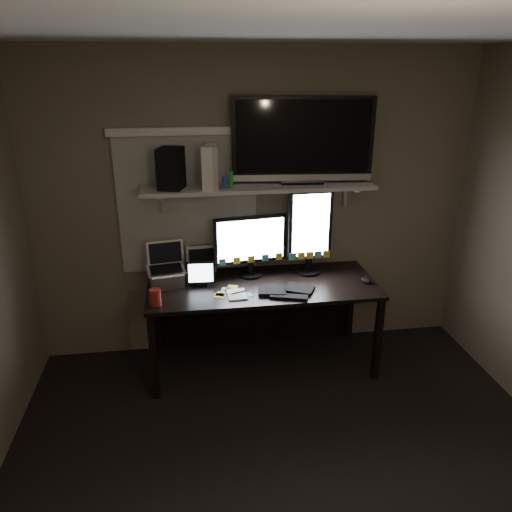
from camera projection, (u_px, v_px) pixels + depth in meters
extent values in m
plane|color=black|center=(301.00, 500.00, 2.89)|extent=(3.60, 3.60, 0.00)
plane|color=silver|center=(321.00, 25.00, 1.98)|extent=(3.60, 3.60, 0.00)
plane|color=#695A4B|center=(256.00, 208.00, 4.10)|extent=(3.60, 0.00, 3.60)
cube|color=beige|center=(188.00, 205.00, 3.99)|extent=(1.10, 0.02, 1.10)
cube|color=black|center=(262.00, 286.00, 3.94)|extent=(1.80, 0.75, 0.03)
cube|color=black|center=(256.00, 307.00, 4.40)|extent=(1.80, 0.02, 0.70)
cube|color=black|center=(154.00, 357.00, 3.65)|extent=(0.05, 0.05, 0.70)
cube|color=black|center=(378.00, 339.00, 3.88)|extent=(0.05, 0.05, 0.70)
cube|color=black|center=(157.00, 315.00, 4.27)|extent=(0.05, 0.05, 0.70)
cube|color=black|center=(350.00, 302.00, 4.50)|extent=(0.05, 0.05, 0.70)
cube|color=#B4B5AF|center=(259.00, 187.00, 3.86)|extent=(1.80, 0.35, 0.03)
cube|color=black|center=(250.00, 246.00, 4.00)|extent=(0.60, 0.14, 0.52)
cube|color=black|center=(310.00, 232.00, 4.03)|extent=(0.36, 0.09, 0.72)
cube|color=black|center=(286.00, 290.00, 3.80)|extent=(0.46, 0.29, 0.03)
ellipsoid|color=black|center=(366.00, 280.00, 3.96)|extent=(0.09, 0.12, 0.04)
cube|color=silver|center=(237.00, 295.00, 3.75)|extent=(0.15, 0.20, 0.01)
cube|color=black|center=(201.00, 274.00, 3.88)|extent=(0.23, 0.11, 0.20)
cube|color=black|center=(201.00, 261.00, 4.07)|extent=(0.20, 0.10, 0.25)
cube|color=#BAB9BF|center=(166.00, 266.00, 3.86)|extent=(0.32, 0.28, 0.32)
cylinder|color=maroon|center=(155.00, 297.00, 3.58)|extent=(0.09, 0.09, 0.12)
cube|color=black|center=(303.00, 140.00, 3.82)|extent=(1.11, 0.30, 0.66)
cube|color=silver|center=(211.00, 166.00, 3.72)|extent=(0.16, 0.28, 0.32)
cube|color=black|center=(171.00, 169.00, 3.68)|extent=(0.22, 0.24, 0.31)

